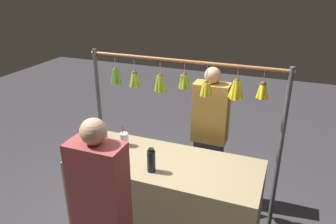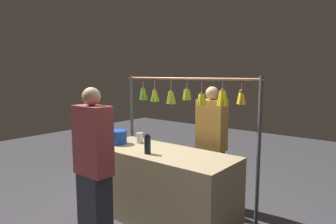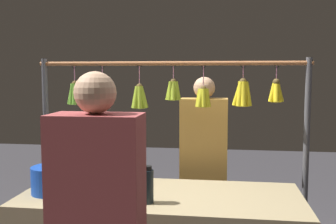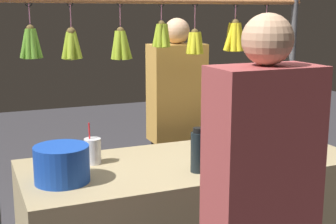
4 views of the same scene
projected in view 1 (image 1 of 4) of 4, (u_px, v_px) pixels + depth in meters
name	position (u px, v px, depth m)	size (l,w,h in m)	color
market_counter	(165.00, 199.00, 3.24)	(1.80, 0.75, 0.85)	tan
display_rack	(183.00, 101.00, 3.31)	(2.04, 0.14, 1.74)	#4C4C51
water_bottle	(151.00, 161.00, 2.89)	(0.07, 0.07, 0.23)	black
blue_bucket	(95.00, 144.00, 3.21)	(0.26, 0.26, 0.17)	#1943AD
drink_cup	(124.00, 139.00, 3.34)	(0.09, 0.09, 0.22)	silver
vendor_person	(209.00, 138.00, 3.65)	(0.38, 0.21, 1.60)	#2D2D38
customer_person	(102.00, 223.00, 2.38)	(0.39, 0.21, 1.63)	#2D2D38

